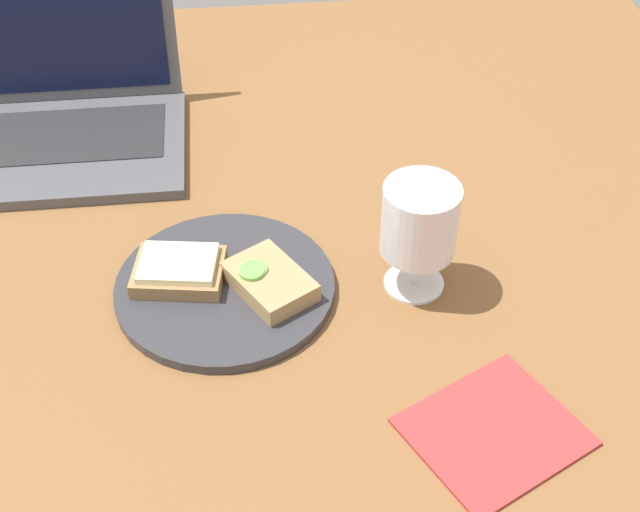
% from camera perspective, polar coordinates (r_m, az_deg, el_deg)
% --- Properties ---
extents(wooden_table, '(1.40, 1.40, 0.03)m').
position_cam_1_polar(wooden_table, '(1.07, -3.70, -1.82)').
color(wooden_table, brown).
rests_on(wooden_table, ground).
extents(plate, '(0.25, 0.25, 0.01)m').
position_cam_1_polar(plate, '(1.04, -6.09, -2.02)').
color(plate, '#333338').
rests_on(plate, wooden_table).
extents(sandwich_with_cheese, '(0.11, 0.09, 0.03)m').
position_cam_1_polar(sandwich_with_cheese, '(1.04, -9.03, -0.88)').
color(sandwich_with_cheese, '#937047').
rests_on(sandwich_with_cheese, plate).
extents(sandwich_with_cucumber, '(0.11, 0.12, 0.03)m').
position_cam_1_polar(sandwich_with_cucumber, '(1.01, -3.29, -1.61)').
color(sandwich_with_cucumber, '#A88456').
rests_on(sandwich_with_cucumber, plate).
extents(wine_glass, '(0.09, 0.09, 0.14)m').
position_cam_1_polar(wine_glass, '(0.99, 6.38, 1.97)').
color(wine_glass, white).
rests_on(wine_glass, wooden_table).
extents(laptop, '(0.32, 0.28, 0.21)m').
position_cam_1_polar(laptop, '(1.31, -15.79, 8.83)').
color(laptop, '#4C4C51').
rests_on(laptop, wooden_table).
extents(napkin, '(0.20, 0.20, 0.00)m').
position_cam_1_polar(napkin, '(0.92, 11.07, -10.97)').
color(napkin, '#B23333').
rests_on(napkin, wooden_table).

